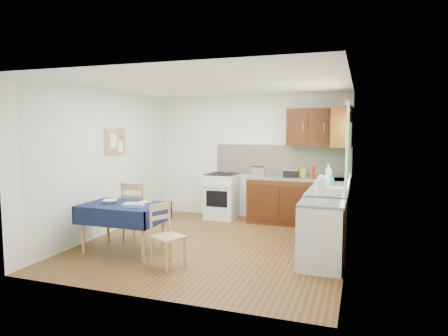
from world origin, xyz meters
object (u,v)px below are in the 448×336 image
(chair_far, at_px, (137,210))
(dish_rack, at_px, (328,187))
(toaster, at_px, (258,172))
(kettle, at_px, (321,186))
(sandwich_press, at_px, (291,173))
(chair_near, at_px, (166,233))
(dining_table, at_px, (124,211))

(chair_far, distance_m, dish_rack, 3.06)
(toaster, xyz_separation_m, kettle, (1.36, -1.83, 0.04))
(toaster, distance_m, sandwich_press, 0.63)
(chair_near, bearing_deg, toaster, 14.07)
(kettle, bearing_deg, chair_far, -177.41)
(chair_near, distance_m, kettle, 2.23)
(chair_near, height_order, kettle, kettle)
(chair_near, relative_size, sandwich_press, 3.12)
(chair_near, distance_m, sandwich_press, 3.19)
(dining_table, distance_m, toaster, 2.89)
(chair_far, bearing_deg, toaster, -132.31)
(dining_table, xyz_separation_m, chair_far, (-0.10, 0.53, -0.09))
(sandwich_press, xyz_separation_m, kettle, (0.73, -1.90, 0.05))
(dining_table, relative_size, dish_rack, 2.60)
(chair_near, relative_size, toaster, 3.27)
(chair_near, bearing_deg, kettle, -36.96)
(chair_far, distance_m, sandwich_press, 2.99)
(toaster, relative_size, kettle, 0.90)
(chair_far, bearing_deg, sandwich_press, -141.11)
(toaster, xyz_separation_m, dish_rack, (1.41, -1.18, -0.07))
(chair_far, height_order, kettle, kettle)
(toaster, relative_size, sandwich_press, 0.95)
(chair_near, bearing_deg, chair_far, 72.45)
(toaster, height_order, dish_rack, dish_rack)
(chair_far, height_order, toaster, toaster)
(sandwich_press, relative_size, dish_rack, 0.59)
(dining_table, relative_size, toaster, 4.58)
(sandwich_press, bearing_deg, dining_table, -104.29)
(chair_far, distance_m, toaster, 2.52)
(chair_near, bearing_deg, dish_rack, -24.64)
(dish_rack, bearing_deg, chair_near, -135.48)
(chair_near, xyz_separation_m, dish_rack, (1.95, 1.67, 0.48))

